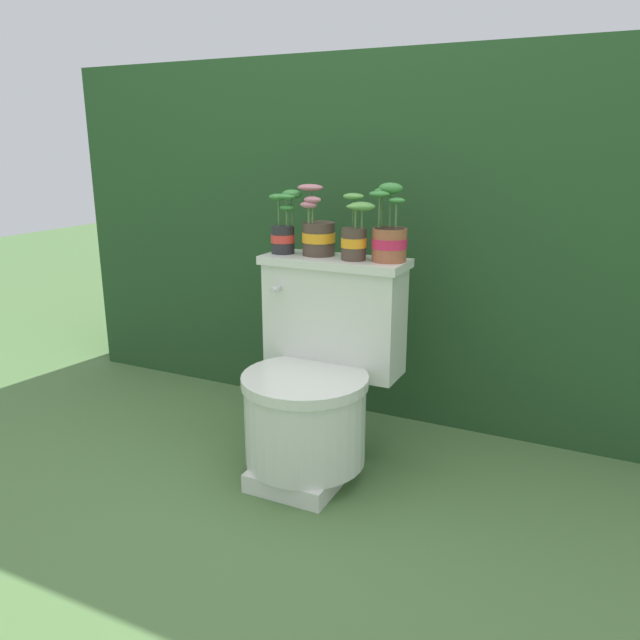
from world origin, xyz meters
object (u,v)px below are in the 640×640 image
(toilet, at_px, (317,381))
(potted_plant_left, at_px, (284,228))
(potted_plant_midleft, at_px, (318,233))
(potted_plant_middle, at_px, (355,234))
(potted_plant_midright, at_px, (389,236))

(toilet, relative_size, potted_plant_left, 3.25)
(potted_plant_midleft, xyz_separation_m, potted_plant_middle, (0.16, -0.03, 0.01))
(potted_plant_midright, bearing_deg, potted_plant_midleft, -179.59)
(toilet, relative_size, potted_plant_middle, 3.30)
(potted_plant_left, relative_size, potted_plant_middle, 1.01)
(potted_plant_left, distance_m, potted_plant_middle, 0.28)
(potted_plant_left, height_order, potted_plant_midright, potted_plant_midright)
(potted_plant_midright, bearing_deg, potted_plant_middle, -165.10)
(toilet, distance_m, potted_plant_middle, 0.53)
(potted_plant_middle, distance_m, potted_plant_midright, 0.12)
(potted_plant_left, height_order, potted_plant_middle, potted_plant_left)
(toilet, distance_m, potted_plant_midright, 0.56)
(potted_plant_left, bearing_deg, potted_plant_midleft, 6.39)
(potted_plant_left, xyz_separation_m, potted_plant_midleft, (0.13, 0.01, -0.01))
(potted_plant_middle, bearing_deg, toilet, -121.80)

